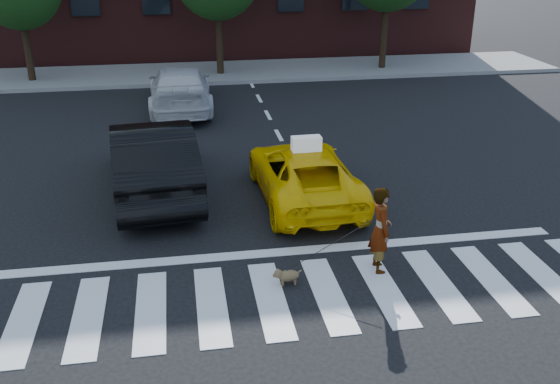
% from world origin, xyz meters
% --- Properties ---
extents(ground, '(120.00, 120.00, 0.00)m').
position_xyz_m(ground, '(0.00, 0.00, 0.00)').
color(ground, black).
rests_on(ground, ground).
extents(crosswalk, '(13.00, 2.40, 0.01)m').
position_xyz_m(crosswalk, '(0.00, 0.00, 0.01)').
color(crosswalk, silver).
rests_on(crosswalk, ground).
extents(stop_line, '(12.00, 0.30, 0.01)m').
position_xyz_m(stop_line, '(0.00, 1.60, 0.01)').
color(stop_line, silver).
rests_on(stop_line, ground).
extents(sidewalk_far, '(30.00, 4.00, 0.15)m').
position_xyz_m(sidewalk_far, '(0.00, 17.50, 0.07)').
color(sidewalk_far, slate).
rests_on(sidewalk_far, ground).
extents(taxi, '(2.18, 4.53, 1.24)m').
position_xyz_m(taxi, '(1.40, 4.07, 0.62)').
color(taxi, '#FFC905').
rests_on(taxi, ground).
extents(black_sedan, '(2.29, 5.36, 1.72)m').
position_xyz_m(black_sedan, '(-2.00, 5.06, 0.86)').
color(black_sedan, black).
rests_on(black_sedan, ground).
extents(white_suv, '(2.08, 5.08, 1.47)m').
position_xyz_m(white_suv, '(-1.24, 12.20, 0.74)').
color(white_suv, silver).
rests_on(white_suv, ground).
extents(woman, '(0.41, 0.61, 1.63)m').
position_xyz_m(woman, '(2.10, 0.67, 0.81)').
color(woman, '#999999').
rests_on(woman, ground).
extents(dog, '(0.52, 0.20, 0.30)m').
position_xyz_m(dog, '(0.35, 0.45, 0.17)').
color(dog, olive).
rests_on(dog, ground).
extents(taxi_sign, '(0.66, 0.30, 0.32)m').
position_xyz_m(taxi_sign, '(1.40, 3.87, 1.40)').
color(taxi_sign, white).
rests_on(taxi_sign, taxi).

